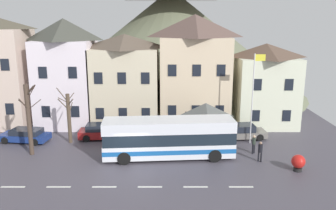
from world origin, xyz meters
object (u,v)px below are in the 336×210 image
at_px(hilltop_castle, 169,38).
at_px(parked_car_01, 24,135).
at_px(pedestrian_00, 259,150).
at_px(public_bench, 178,131).
at_px(townhouse_02, 124,80).
at_px(townhouse_03, 193,71).
at_px(bus_shelter, 204,110).
at_px(flagpole, 252,93).
at_px(pedestrian_01, 252,143).
at_px(bare_tree_02, 67,117).
at_px(transit_bus, 167,138).
at_px(parked_car_02, 102,132).
at_px(townhouse_04, 262,84).
at_px(bare_tree_01, 27,119).
at_px(harbour_buoy, 297,162).
at_px(parked_car_00, 240,131).
at_px(townhouse_01, 65,73).

height_order(hilltop_castle, parked_car_01, hilltop_castle).
bearing_deg(pedestrian_00, public_bench, 134.51).
xyz_separation_m(townhouse_02, townhouse_03, (7.05, 0.09, 0.95)).
height_order(bus_shelter, flagpole, flagpole).
height_order(pedestrian_01, bare_tree_02, bare_tree_02).
relative_size(townhouse_02, hilltop_castle, 0.24).
distance_m(townhouse_02, hilltop_castle, 17.66).
bearing_deg(townhouse_02, parked_car_01, -147.09).
distance_m(transit_bus, pedestrian_01, 7.04).
bearing_deg(hilltop_castle, parked_car_02, -106.56).
bearing_deg(townhouse_04, parked_car_01, -165.70).
bearing_deg(transit_bus, parked_car_01, 159.61).
bearing_deg(bus_shelter, transit_bus, -132.59).
height_order(townhouse_04, bare_tree_01, townhouse_04).
relative_size(pedestrian_01, harbour_buoy, 1.27).
relative_size(parked_car_01, public_bench, 2.90).
relative_size(harbour_buoy, bare_tree_01, 0.21).
relative_size(hilltop_castle, public_bench, 25.31).
bearing_deg(bus_shelter, townhouse_02, 143.45).
relative_size(parked_car_00, public_bench, 2.87).
relative_size(bus_shelter, harbour_buoy, 2.92).
xyz_separation_m(bus_shelter, public_bench, (-2.19, 1.71, -2.52)).
height_order(bus_shelter, pedestrian_01, bus_shelter).
relative_size(townhouse_04, transit_bus, 0.80).
xyz_separation_m(townhouse_01, parked_car_00, (17.13, -4.62, -4.78)).
relative_size(transit_bus, harbour_buoy, 8.40).
distance_m(townhouse_01, bare_tree_01, 8.99).
bearing_deg(pedestrian_01, harbour_buoy, -55.27).
height_order(hilltop_castle, bus_shelter, hilltop_castle).
height_order(townhouse_01, harbour_buoy, townhouse_01).
bearing_deg(bus_shelter, bare_tree_02, -179.91).
xyz_separation_m(townhouse_01, parked_car_02, (4.41, -4.73, -4.74)).
xyz_separation_m(pedestrian_01, flagpole, (0.36, 2.50, 3.67)).
height_order(parked_car_02, pedestrian_01, pedestrian_01).
xyz_separation_m(hilltop_castle, harbour_buoy, (9.02, -28.46, -7.41)).
bearing_deg(parked_car_02, bare_tree_01, -145.79).
distance_m(townhouse_04, parked_car_02, 17.05).
xyz_separation_m(townhouse_03, flagpole, (4.69, -5.94, -1.07)).
height_order(townhouse_02, bare_tree_01, townhouse_02).
xyz_separation_m(townhouse_02, townhouse_04, (14.33, 0.33, -0.48)).
bearing_deg(pedestrian_01, townhouse_01, 154.16).
bearing_deg(bare_tree_01, hilltop_castle, 65.53).
bearing_deg(public_bench, transit_bus, -101.34).
distance_m(townhouse_01, pedestrian_01, 19.84).
height_order(townhouse_04, parked_car_02, townhouse_04).
bearing_deg(parked_car_01, townhouse_02, -138.73).
relative_size(townhouse_01, pedestrian_00, 6.69).
bearing_deg(public_bench, hilltop_castle, 92.02).
height_order(townhouse_04, pedestrian_00, townhouse_04).
xyz_separation_m(bus_shelter, bare_tree_01, (-14.39, -2.89, 0.03)).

